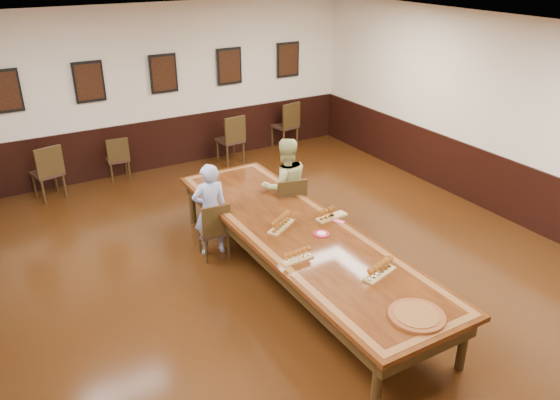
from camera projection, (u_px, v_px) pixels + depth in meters
floor at (299, 281)px, 7.42m from camera, size 8.00×10.00×0.02m
ceiling at (303, 36)px, 6.06m from camera, size 8.00×10.00×0.02m
wall_back at (164, 88)px, 10.66m from camera, size 8.00×0.02×3.20m
wall_right at (516, 123)px, 8.58m from camera, size 0.02×10.00×3.20m
chair_man at (213, 229)px, 7.83m from camera, size 0.46×0.49×0.88m
chair_woman at (287, 205)px, 8.41m from camera, size 0.55×0.58×0.99m
spare_chair_a at (47, 171)px, 9.66m from camera, size 0.58×0.61×1.00m
spare_chair_b at (117, 158)px, 10.48m from camera, size 0.44×0.47×0.86m
spare_chair_c at (230, 138)px, 11.29m from camera, size 0.53×0.56×1.02m
spare_chair_d at (285, 124)px, 12.16m from camera, size 0.57×0.61×1.03m
person_man at (210, 210)px, 7.80m from camera, size 0.54×0.39×1.40m
person_woman at (285, 186)px, 8.38m from camera, size 0.87×0.73×1.54m
pink_phone at (339, 221)px, 7.34m from camera, size 0.14×0.17×0.01m
wainscoting at (299, 248)px, 7.21m from camera, size 8.00×10.00×1.00m
conference_table at (299, 241)px, 7.16m from camera, size 1.40×5.00×0.76m
posters at (163, 74)px, 10.48m from camera, size 6.14×0.04×0.74m
flight_a at (281, 222)px, 7.15m from camera, size 0.50×0.38×0.18m
flight_b at (330, 213)px, 7.40m from camera, size 0.48×0.18×0.17m
flight_c at (297, 255)px, 6.41m from camera, size 0.41×0.14×0.15m
flight_d at (380, 269)px, 6.12m from camera, size 0.49×0.27×0.18m
red_plate_grp at (321, 234)px, 7.01m from camera, size 0.21×0.21×0.03m
carved_platter at (417, 316)px, 5.44m from camera, size 0.70×0.70×0.05m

